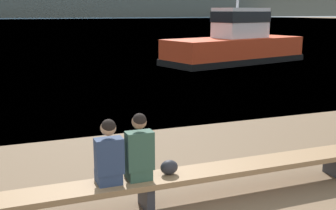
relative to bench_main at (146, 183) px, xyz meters
name	(u,v)px	position (x,y,z in m)	size (l,w,h in m)	color
water_surface	(12,21)	(0.63, 123.91, -0.39)	(240.00, 240.00, 0.00)	#386084
far_shoreline	(8,7)	(0.63, 192.16, 4.27)	(600.00, 12.00, 9.32)	#4C4C42
bench_main	(146,183)	(0.00, 0.00, 0.00)	(7.61, 0.55, 0.47)	#8E6B47
person_left	(109,155)	(-0.54, 0.00, 0.51)	(0.39, 0.39, 0.95)	navy
person_right	(139,150)	(-0.09, 0.00, 0.52)	(0.39, 0.39, 0.99)	#2D4C3D
shopping_bag	(169,167)	(0.38, 0.03, 0.19)	(0.27, 0.20, 0.22)	#232328
tugboat_red	(236,46)	(10.31, 15.33, 0.56)	(9.01, 5.08, 5.18)	red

